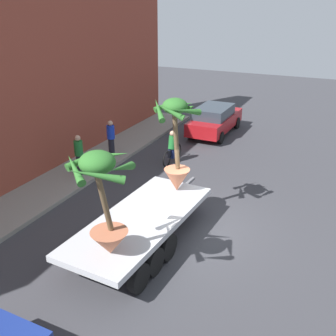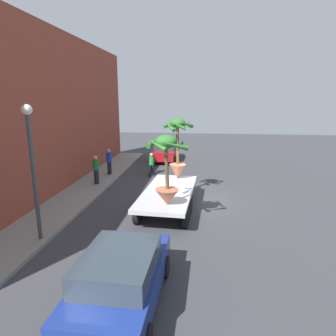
{
  "view_description": "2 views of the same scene",
  "coord_description": "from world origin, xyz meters",
  "px_view_note": "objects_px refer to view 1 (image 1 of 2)",
  "views": [
    {
      "loc": [
        -10.45,
        -4.05,
        6.93
      ],
      "look_at": [
        1.35,
        1.51,
        1.34
      ],
      "focal_mm": 42.17,
      "sensor_mm": 36.0,
      "label": 1
    },
    {
      "loc": [
        -14.63,
        -0.53,
        5.17
      ],
      "look_at": [
        0.51,
        1.29,
        1.54
      ],
      "focal_mm": 31.45,
      "sensor_mm": 36.0,
      "label": 2
    }
  ],
  "objects_px": {
    "pedestrian_near_gate": "(111,138)",
    "potted_palm_rear": "(104,206)",
    "cyclist": "(172,149)",
    "parked_car": "(215,119)",
    "potted_palm_middle": "(176,147)",
    "pedestrian_far_left": "(79,154)",
    "flatbed_trailer": "(136,228)"
  },
  "relations": [
    {
      "from": "pedestrian_near_gate",
      "to": "potted_palm_rear",
      "type": "bearing_deg",
      "value": -147.75
    },
    {
      "from": "cyclist",
      "to": "parked_car",
      "type": "bearing_deg",
      "value": -4.33
    },
    {
      "from": "potted_palm_middle",
      "to": "parked_car",
      "type": "xyz_separation_m",
      "value": [
        9.35,
        1.82,
        -1.75
      ]
    },
    {
      "from": "parked_car",
      "to": "pedestrian_far_left",
      "type": "relative_size",
      "value": 2.65
    },
    {
      "from": "potted_palm_middle",
      "to": "pedestrian_far_left",
      "type": "xyz_separation_m",
      "value": [
        1.34,
        4.99,
        -1.54
      ]
    },
    {
      "from": "cyclist",
      "to": "parked_car",
      "type": "height_order",
      "value": "parked_car"
    },
    {
      "from": "flatbed_trailer",
      "to": "cyclist",
      "type": "distance_m",
      "value": 7.03
    },
    {
      "from": "potted_palm_rear",
      "to": "parked_car",
      "type": "distance_m",
      "value": 13.6
    },
    {
      "from": "pedestrian_near_gate",
      "to": "pedestrian_far_left",
      "type": "xyz_separation_m",
      "value": [
        -2.35,
        0.05,
        0.0
      ]
    },
    {
      "from": "parked_car",
      "to": "potted_palm_rear",
      "type": "bearing_deg",
      "value": -172.51
    },
    {
      "from": "cyclist",
      "to": "pedestrian_far_left",
      "type": "relative_size",
      "value": 1.08
    },
    {
      "from": "cyclist",
      "to": "pedestrian_near_gate",
      "type": "height_order",
      "value": "pedestrian_near_gate"
    },
    {
      "from": "potted_palm_middle",
      "to": "pedestrian_far_left",
      "type": "distance_m",
      "value": 5.39
    },
    {
      "from": "cyclist",
      "to": "flatbed_trailer",
      "type": "bearing_deg",
      "value": -164.05
    },
    {
      "from": "flatbed_trailer",
      "to": "cyclist",
      "type": "bearing_deg",
      "value": 15.95
    },
    {
      "from": "potted_palm_middle",
      "to": "pedestrian_near_gate",
      "type": "relative_size",
      "value": 1.87
    },
    {
      "from": "cyclist",
      "to": "pedestrian_far_left",
      "type": "height_order",
      "value": "pedestrian_far_left"
    },
    {
      "from": "pedestrian_far_left",
      "to": "flatbed_trailer",
      "type": "bearing_deg",
      "value": -127.26
    },
    {
      "from": "potted_palm_rear",
      "to": "pedestrian_far_left",
      "type": "distance_m",
      "value": 7.43
    },
    {
      "from": "potted_palm_middle",
      "to": "cyclist",
      "type": "distance_m",
      "value": 5.36
    },
    {
      "from": "flatbed_trailer",
      "to": "cyclist",
      "type": "relative_size",
      "value": 3.57
    },
    {
      "from": "flatbed_trailer",
      "to": "parked_car",
      "type": "xyz_separation_m",
      "value": [
        11.61,
        1.57,
        0.07
      ]
    },
    {
      "from": "flatbed_trailer",
      "to": "potted_palm_middle",
      "type": "height_order",
      "value": "potted_palm_middle"
    },
    {
      "from": "flatbed_trailer",
      "to": "pedestrian_far_left",
      "type": "xyz_separation_m",
      "value": [
        3.6,
        4.73,
        0.29
      ]
    },
    {
      "from": "flatbed_trailer",
      "to": "pedestrian_near_gate",
      "type": "distance_m",
      "value": 7.58
    },
    {
      "from": "flatbed_trailer",
      "to": "cyclist",
      "type": "height_order",
      "value": "cyclist"
    },
    {
      "from": "potted_palm_middle",
      "to": "pedestrian_near_gate",
      "type": "height_order",
      "value": "potted_palm_middle"
    },
    {
      "from": "parked_car",
      "to": "pedestrian_far_left",
      "type": "distance_m",
      "value": 8.61
    },
    {
      "from": "potted_palm_rear",
      "to": "pedestrian_near_gate",
      "type": "bearing_deg",
      "value": 32.25
    },
    {
      "from": "flatbed_trailer",
      "to": "cyclist",
      "type": "xyz_separation_m",
      "value": [
        6.76,
        1.93,
        -0.09
      ]
    },
    {
      "from": "pedestrian_near_gate",
      "to": "pedestrian_far_left",
      "type": "relative_size",
      "value": 1.0
    },
    {
      "from": "flatbed_trailer",
      "to": "parked_car",
      "type": "relative_size",
      "value": 1.45
    }
  ]
}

